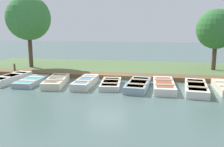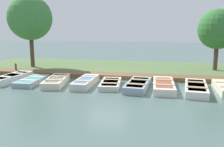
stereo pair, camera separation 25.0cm
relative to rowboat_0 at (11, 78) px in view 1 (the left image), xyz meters
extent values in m
plane|color=#4C6660|center=(-0.86, 6.13, -0.22)|extent=(80.00, 80.00, 0.00)
cube|color=#567042|center=(-5.86, 6.13, -0.14)|extent=(8.00, 24.00, 0.16)
cube|color=brown|center=(-2.35, 6.13, -0.08)|extent=(1.26, 17.72, 0.27)
cube|color=silver|center=(0.00, 0.00, -0.01)|extent=(3.27, 1.42, 0.41)
cube|color=#4C709E|center=(0.00, 0.00, 0.18)|extent=(2.68, 1.12, 0.03)
cube|color=beige|center=(0.60, -0.08, 0.21)|extent=(0.43, 0.97, 0.03)
cube|color=beige|center=(-0.60, 0.08, 0.21)|extent=(0.43, 0.97, 0.03)
cube|color=#8C9EA8|center=(0.26, 1.57, -0.07)|extent=(2.85, 1.21, 0.30)
cube|color=teal|center=(0.26, 1.57, 0.07)|extent=(2.33, 0.95, 0.02)
cube|color=beige|center=(0.80, 1.58, 0.09)|extent=(0.30, 1.07, 0.03)
cube|color=beige|center=(-0.28, 1.56, 0.09)|extent=(0.30, 1.07, 0.03)
cube|color=beige|center=(0.25, 3.18, -0.02)|extent=(3.20, 1.56, 0.40)
cube|color=teal|center=(0.25, 3.18, 0.16)|extent=(2.62, 1.24, 0.03)
cube|color=tan|center=(0.83, 3.28, 0.19)|extent=(0.46, 1.04, 0.03)
cube|color=tan|center=(-0.32, 3.09, 0.19)|extent=(0.46, 1.04, 0.03)
cube|color=beige|center=(0.19, 5.02, -0.01)|extent=(3.07, 0.96, 0.41)
cube|color=#4C709E|center=(0.19, 5.02, 0.17)|extent=(2.52, 0.75, 0.03)
cube|color=tan|center=(0.77, 5.02, 0.20)|extent=(0.31, 0.88, 0.03)
cube|color=tan|center=(-0.39, 5.02, 0.20)|extent=(0.31, 0.88, 0.03)
cube|color=beige|center=(0.14, 6.56, -0.07)|extent=(2.73, 1.35, 0.30)
cube|color=#6B7F51|center=(0.14, 6.56, 0.07)|extent=(2.23, 1.07, 0.02)
cube|color=tan|center=(0.64, 6.60, 0.09)|extent=(0.36, 1.05, 0.03)
cube|color=tan|center=(-0.36, 6.51, 0.09)|extent=(0.36, 1.05, 0.03)
cube|color=#8C9EA8|center=(0.33, 8.19, -0.02)|extent=(3.22, 1.40, 0.39)
cube|color=#4C709E|center=(0.33, 8.19, 0.15)|extent=(2.64, 1.10, 0.03)
cube|color=tan|center=(0.93, 8.13, 0.18)|extent=(0.40, 1.07, 0.03)
cube|color=tan|center=(-0.26, 8.24, 0.18)|extent=(0.40, 1.07, 0.03)
cube|color=silver|center=(0.18, 9.63, -0.02)|extent=(3.42, 1.25, 0.39)
cube|color=#994C33|center=(0.18, 9.63, 0.16)|extent=(2.81, 0.98, 0.03)
cube|color=tan|center=(0.82, 9.65, 0.19)|extent=(0.37, 1.07, 0.03)
cube|color=tan|center=(-0.47, 9.62, 0.19)|extent=(0.37, 1.07, 0.03)
cube|color=silver|center=(0.44, 11.36, -0.02)|extent=(3.42, 1.42, 0.39)
cube|color=#6B7F51|center=(0.44, 11.36, 0.15)|extent=(2.80, 1.12, 0.03)
cube|color=tan|center=(1.07, 11.31, 0.18)|extent=(0.42, 1.06, 0.03)
cube|color=tan|center=(-0.19, 11.42, 0.18)|extent=(0.42, 1.06, 0.03)
cube|color=tan|center=(-0.50, 13.01, 0.17)|extent=(0.30, 0.95, 0.03)
cylinder|color=brown|center=(-2.36, -1.14, 0.13)|extent=(0.14, 0.14, 0.71)
sphere|color=brown|center=(-2.36, -1.14, 0.51)|extent=(0.12, 0.12, 0.12)
cylinder|color=#4C3828|center=(-4.72, -1.05, 1.36)|extent=(0.32, 0.32, 3.16)
sphere|color=#3D7F3D|center=(-4.72, -1.05, 3.92)|extent=(3.56, 3.56, 3.56)
cylinder|color=#4C3828|center=(-5.96, 13.57, 1.01)|extent=(0.32, 0.32, 2.46)
sphere|color=#337033|center=(-5.96, 13.57, 3.07)|extent=(3.01, 3.01, 3.01)
camera|label=1|loc=(14.28, 9.15, 3.34)|focal=40.00mm
camera|label=2|loc=(14.23, 9.39, 3.34)|focal=40.00mm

